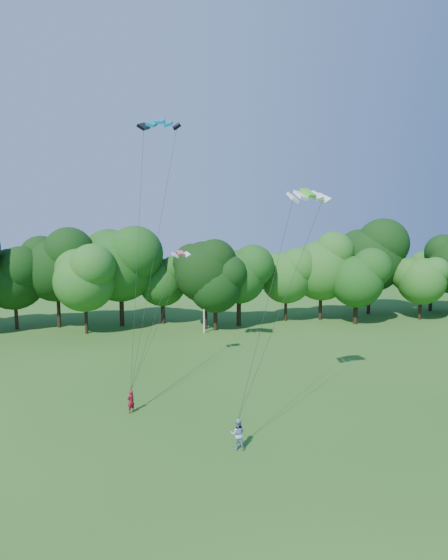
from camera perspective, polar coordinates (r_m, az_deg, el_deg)
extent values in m
plane|color=#225116|center=(22.28, 5.94, -28.06)|extent=(160.00, 160.00, 0.00)
cylinder|color=silver|center=(50.71, -2.63, -2.86)|extent=(0.19, 0.19, 7.43)
cube|color=silver|center=(50.18, -2.66, 1.10)|extent=(1.48, 0.29, 0.08)
imported|color=maroon|center=(31.55, -12.08, -15.24)|extent=(0.69, 0.67, 1.59)
imported|color=#94ADCD|center=(26.53, 1.82, -19.43)|extent=(1.01, 0.86, 1.81)
cube|color=#0582AF|center=(36.28, -8.35, 19.83)|extent=(3.42, 2.04, 0.68)
cube|color=#3FD720|center=(29.41, 10.91, 11.11)|extent=(2.96, 1.73, 0.67)
cube|color=#F54479|center=(37.03, -5.69, 3.58)|extent=(1.68, 1.13, 0.36)
cylinder|color=black|center=(53.00, -2.41, -4.24)|extent=(0.40, 0.40, 4.08)
ellipsoid|color=black|center=(52.16, -2.44, 1.55)|extent=(8.15, 8.15, 8.89)
cylinder|color=black|center=(70.42, 25.39, -2.24)|extent=(0.41, 0.41, 3.50)
ellipsoid|color=#275E1C|center=(69.83, 25.60, 1.49)|extent=(7.00, 7.00, 7.63)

